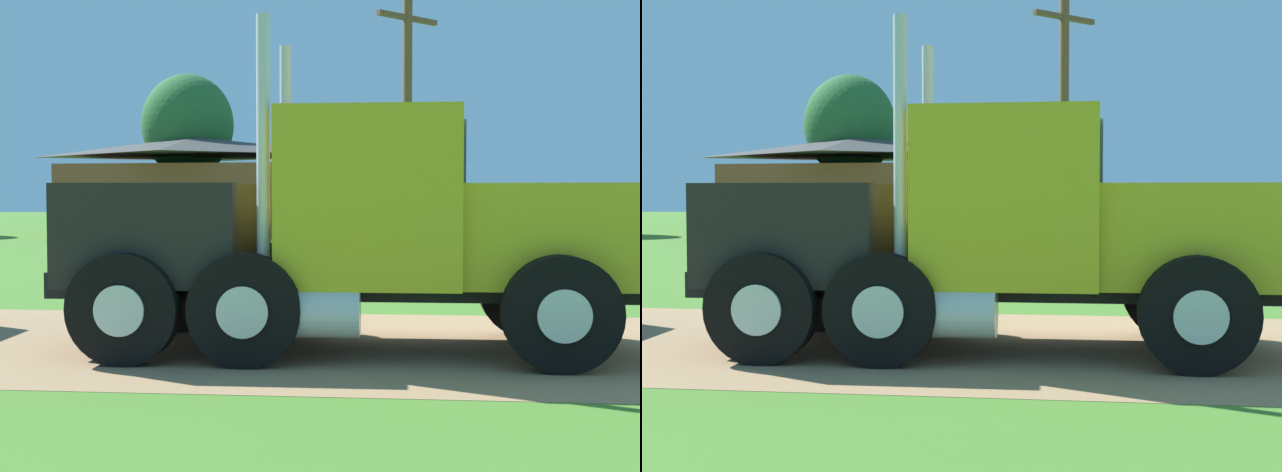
% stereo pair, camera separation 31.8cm
% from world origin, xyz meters
% --- Properties ---
extents(ground_plane, '(200.00, 200.00, 0.00)m').
position_xyz_m(ground_plane, '(0.00, 0.00, 0.00)').
color(ground_plane, '#467928').
extents(dirt_track, '(120.00, 5.21, 0.01)m').
position_xyz_m(dirt_track, '(0.00, 0.00, 0.00)').
color(dirt_track, '#9F7C55').
rests_on(dirt_track, ground_plane).
extents(truck_foreground_white, '(6.67, 2.62, 3.57)m').
position_xyz_m(truck_foreground_white, '(-0.92, -0.28, 1.30)').
color(truck_foreground_white, black).
rests_on(truck_foreground_white, ground_plane).
extents(shed_building, '(12.03, 7.86, 4.70)m').
position_xyz_m(shed_building, '(-10.27, 29.89, 2.26)').
color(shed_building, brown).
rests_on(shed_building, ground_plane).
extents(utility_pole_far, '(1.67, 1.64, 7.28)m').
position_xyz_m(utility_pole_far, '(-0.22, 13.67, 3.88)').
color(utility_pole_far, brown).
rests_on(utility_pole_far, ground_plane).
extents(tree_mid, '(4.61, 4.61, 7.97)m').
position_xyz_m(tree_mid, '(-11.02, 31.66, 5.41)').
color(tree_mid, '#513823').
rests_on(tree_mid, ground_plane).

